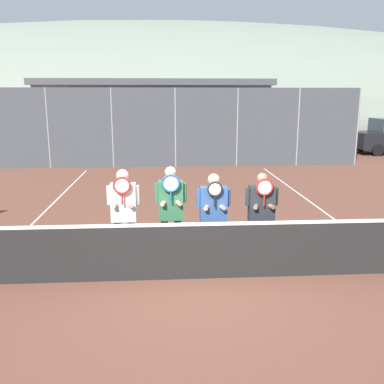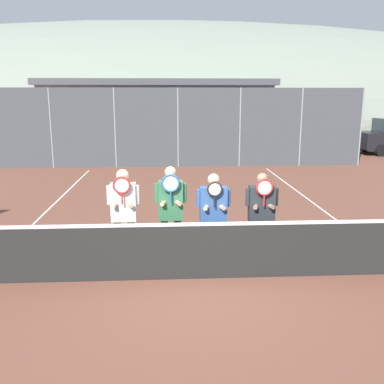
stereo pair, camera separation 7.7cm
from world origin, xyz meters
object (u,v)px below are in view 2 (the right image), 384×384
at_px(player_center_left, 171,209).
at_px(player_rightmost, 262,211).
at_px(car_left_of_center, 208,139).
at_px(car_far_left, 109,138).
at_px(player_leftmost, 124,209).
at_px(player_center_right, 213,212).
at_px(car_center, 304,138).

xyz_separation_m(player_center_left, player_rightmost, (1.64, -0.00, -0.07)).
relative_size(player_rightmost, car_left_of_center, 0.39).
bearing_deg(car_left_of_center, car_far_left, 174.11).
relative_size(player_leftmost, player_rightmost, 1.05).
bearing_deg(player_center_right, player_leftmost, 178.01).
relative_size(player_leftmost, player_center_left, 0.98).
bearing_deg(player_center_right, player_center_left, 178.91).
height_order(player_leftmost, car_left_of_center, player_leftmost).
bearing_deg(car_left_of_center, player_center_right, -94.97).
height_order(player_leftmost, player_center_left, player_center_left).
relative_size(player_center_right, player_rightmost, 1.00).
distance_m(player_center_left, car_far_left, 15.26).
xyz_separation_m(car_far_left, car_left_of_center, (5.06, -0.52, -0.02)).
xyz_separation_m(player_center_left, car_left_of_center, (2.02, 14.43, -0.20)).
distance_m(player_leftmost, car_center, 16.85).
distance_m(player_leftmost, car_far_left, 15.07).
distance_m(car_far_left, car_left_of_center, 5.09).
bearing_deg(player_center_right, car_far_left, 104.28).
bearing_deg(player_leftmost, car_center, 61.63).
xyz_separation_m(player_leftmost, player_center_left, (0.84, -0.04, 0.01)).
height_order(car_far_left, car_center, car_far_left).
distance_m(player_center_right, player_rightmost, 0.88).
xyz_separation_m(car_far_left, car_center, (10.21, -0.09, -0.03)).
bearing_deg(player_leftmost, car_far_left, 98.42).
bearing_deg(car_center, car_far_left, 179.52).
relative_size(car_far_left, car_left_of_center, 1.01).
bearing_deg(car_far_left, car_left_of_center, -5.89).
bearing_deg(player_center_left, player_rightmost, -0.04).
relative_size(player_leftmost, car_left_of_center, 0.41).
distance_m(player_rightmost, car_center, 15.86).
height_order(player_center_right, car_far_left, car_far_left).
distance_m(player_center_right, car_left_of_center, 14.50).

